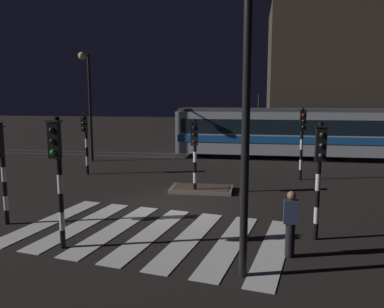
# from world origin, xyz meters

# --- Properties ---
(ground_plane) EXTENTS (120.00, 120.00, 0.00)m
(ground_plane) POSITION_xyz_m (0.00, 0.00, 0.00)
(ground_plane) COLOR black
(rail_near) EXTENTS (80.00, 0.12, 0.03)m
(rail_near) POSITION_xyz_m (0.00, 11.23, 0.01)
(rail_near) COLOR #59595E
(rail_near) RESTS_ON ground
(rail_far) EXTENTS (80.00, 0.12, 0.03)m
(rail_far) POSITION_xyz_m (0.00, 12.67, 0.01)
(rail_far) COLOR #59595E
(rail_far) RESTS_ON ground
(crosswalk_zebra) EXTENTS (8.63, 6.14, 0.02)m
(crosswalk_zebra) POSITION_xyz_m (-0.00, -3.14, 0.01)
(crosswalk_zebra) COLOR silver
(crosswalk_zebra) RESTS_ON ground
(traffic_island) EXTENTS (2.64, 1.48, 0.18)m
(traffic_island) POSITION_xyz_m (0.78, 2.31, 0.09)
(traffic_island) COLOR slate
(traffic_island) RESTS_ON ground
(traffic_light_corner_far_right) EXTENTS (0.36, 0.42, 3.48)m
(traffic_light_corner_far_right) POSITION_xyz_m (5.23, 5.22, 2.30)
(traffic_light_corner_far_right) COLOR black
(traffic_light_corner_far_right) RESTS_ON ground
(traffic_light_corner_far_left) EXTENTS (0.36, 0.42, 3.29)m
(traffic_light_corner_far_left) POSITION_xyz_m (-5.58, 4.89, 2.17)
(traffic_light_corner_far_left) COLOR black
(traffic_light_corner_far_left) RESTS_ON ground
(traffic_light_corner_near_left) EXTENTS (0.36, 0.42, 3.24)m
(traffic_light_corner_near_left) POSITION_xyz_m (-4.76, -3.09, 2.14)
(traffic_light_corner_near_left) COLOR black
(traffic_light_corner_near_left) RESTS_ON ground
(traffic_light_corner_near_right) EXTENTS (0.36, 0.42, 3.34)m
(traffic_light_corner_near_right) POSITION_xyz_m (4.75, -2.93, 2.20)
(traffic_light_corner_near_right) COLOR black
(traffic_light_corner_near_right) RESTS_ON ground
(traffic_light_kerb_mid_left) EXTENTS (0.36, 0.42, 3.52)m
(traffic_light_kerb_mid_left) POSITION_xyz_m (-2.05, -4.65, 2.32)
(traffic_light_kerb_mid_left) COLOR black
(traffic_light_kerb_mid_left) RESTS_ON ground
(traffic_light_median_centre) EXTENTS (0.36, 0.42, 3.10)m
(traffic_light_median_centre) POSITION_xyz_m (0.56, 1.77, 2.05)
(traffic_light_median_centre) COLOR black
(traffic_light_median_centre) RESTS_ON ground
(street_lamp_near_kerb) EXTENTS (0.44, 1.21, 7.35)m
(street_lamp_near_kerb) POSITION_xyz_m (2.78, -5.71, 4.65)
(street_lamp_near_kerb) COLOR black
(street_lamp_near_kerb) RESTS_ON ground
(street_lamp_trackside_left) EXTENTS (0.44, 1.21, 6.58)m
(street_lamp_trackside_left) POSITION_xyz_m (-7.04, 8.70, 4.22)
(street_lamp_trackside_left) COLOR black
(street_lamp_trackside_left) RESTS_ON ground
(tram) EXTENTS (15.25, 2.58, 4.15)m
(tram) POSITION_xyz_m (5.47, 11.95, 1.75)
(tram) COLOR #B2BCC1
(tram) RESTS_ON ground
(pedestrian_waiting_at_kerb) EXTENTS (0.36, 0.24, 1.71)m
(pedestrian_waiting_at_kerb) POSITION_xyz_m (3.91, -4.19, 0.88)
(pedestrian_waiting_at_kerb) COLOR black
(pedestrian_waiting_at_kerb) RESTS_ON ground
(building_backdrop) EXTENTS (16.57, 8.00, 11.02)m
(building_backdrop) POSITION_xyz_m (12.35, 19.66, 5.51)
(building_backdrop) COLOR #42382D
(building_backdrop) RESTS_ON ground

